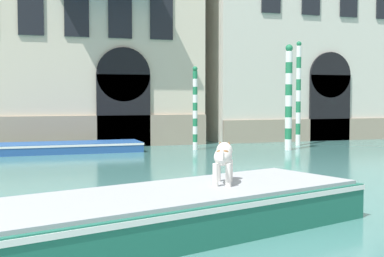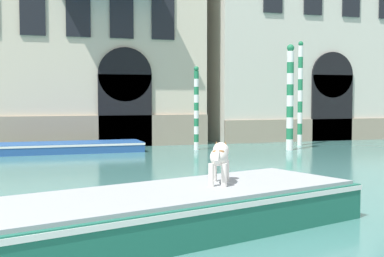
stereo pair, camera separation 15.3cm
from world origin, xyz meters
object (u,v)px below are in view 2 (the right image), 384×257
object	(u,v)px
boat_foreground	(157,212)
dog_on_deck	(219,157)
mooring_pole_2	(290,97)
mooring_pole_0	(300,93)
mooring_pole_1	(196,108)
boat_moored_near_palazzo	(69,147)

from	to	relation	value
boat_foreground	dog_on_deck	bearing A→B (deg)	4.16
mooring_pole_2	mooring_pole_0	bearing A→B (deg)	50.59
dog_on_deck	mooring_pole_1	distance (m)	12.65
boat_foreground	dog_on_deck	distance (m)	1.53
mooring_pole_0	mooring_pole_1	world-z (taller)	mooring_pole_0
dog_on_deck	boat_foreground	bearing A→B (deg)	137.00
boat_foreground	mooring_pole_1	size ratio (longest dim) A/B	2.20
boat_foreground	mooring_pole_0	xyz separation A→B (m)	(9.77, 13.08, 1.97)
mooring_pole_0	mooring_pole_1	size ratio (longest dim) A/B	1.36
dog_on_deck	boat_moored_near_palazzo	size ratio (longest dim) A/B	0.17
mooring_pole_1	mooring_pole_2	bearing A→B (deg)	-19.51
boat_moored_near_palazzo	mooring_pole_1	bearing A→B (deg)	-6.91
mooring_pole_0	dog_on_deck	bearing A→B (deg)	-124.17
boat_foreground	mooring_pole_1	distance (m)	13.56
dog_on_deck	mooring_pole_1	bearing A→B (deg)	8.93
dog_on_deck	mooring_pole_0	bearing A→B (deg)	-8.95
mooring_pole_2	dog_on_deck	bearing A→B (deg)	-123.28
boat_foreground	mooring_pole_2	world-z (taller)	mooring_pole_2
boat_moored_near_palazzo	mooring_pole_2	bearing A→B (deg)	-12.21
mooring_pole_0	boat_foreground	bearing A→B (deg)	-126.76
boat_foreground	mooring_pole_0	size ratio (longest dim) A/B	1.62
boat_moored_near_palazzo	mooring_pole_2	xyz separation A→B (m)	(8.64, -1.90, 1.96)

